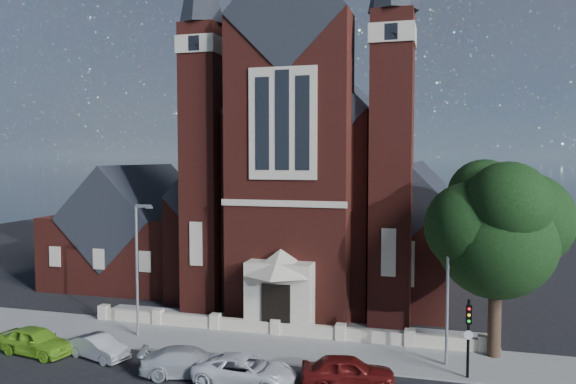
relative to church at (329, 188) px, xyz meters
The scene contains 15 objects.
ground 11.40m from the church, 90.00° to the right, with size 120.00×120.00×0.00m, color black.
pavement_strip 20.18m from the church, 90.00° to the right, with size 60.00×5.00×0.12m, color gray.
forecourt_paving 16.60m from the church, 90.00° to the right, with size 26.00×3.00×0.14m, color gray.
forecourt_wall 18.37m from the church, 90.00° to the right, with size 24.00×0.40×0.90m, color #B3A78E.
church is the anchor object (origin of this frame).
parish_hall 17.26m from the church, 162.84° to the right, with size 12.00×12.20×10.24m.
street_tree 21.38m from the church, 53.83° to the right, with size 6.40×6.60×10.70m.
street_lamp_left 20.84m from the church, 112.66° to the right, with size 1.16×0.22×8.09m.
street_lamp_right 21.76m from the church, 61.96° to the right, with size 1.16×0.22×8.09m.
traffic_signal 23.94m from the church, 61.80° to the right, with size 0.28×0.42×4.00m.
car_lime_van 27.00m from the church, 117.20° to the right, with size 1.80×4.47×1.52m, color #76B624.
car_silver_a 25.31m from the church, 109.75° to the right, with size 1.32×3.79×1.25m, color gray.
car_silver_b 24.84m from the church, 95.83° to the right, with size 1.97×4.84×1.40m, color #AEB2B6.
car_white_suv 25.04m from the church, 88.40° to the right, with size 2.30×4.98×1.39m, color white.
car_dark_red 24.67m from the church, 76.52° to the right, with size 1.79×4.46×1.52m, color #59100F.
Camera 1 is at (9.67, -25.74, 10.93)m, focal length 35.00 mm.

